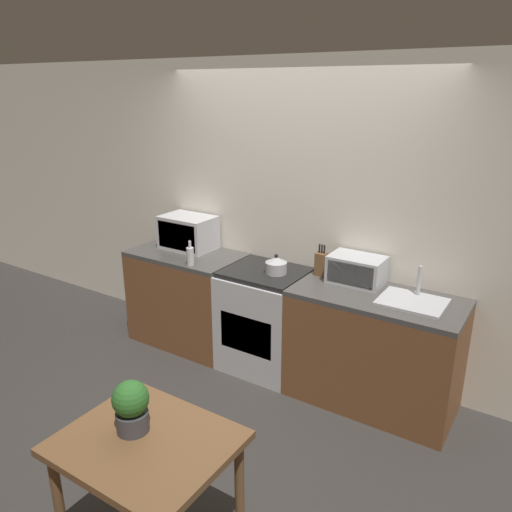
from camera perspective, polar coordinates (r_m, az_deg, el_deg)
name	(u,v)px	position (r m, az deg, el deg)	size (l,w,h in m)	color
ground_plane	(216,421)	(3.92, -4.63, -18.24)	(16.00, 16.00, 0.00)	#33302D
wall_back	(297,217)	(4.28, 4.76, 4.45)	(10.00, 0.06, 2.60)	silver
counter_left_run	(188,297)	(4.82, -7.74, -4.70)	(1.05, 0.62, 0.90)	brown
counter_right_run	(373,349)	(3.98, 13.24, -10.36)	(1.26, 0.62, 0.90)	brown
stove_range	(265,319)	(4.35, 1.05, -7.25)	(0.68, 0.62, 0.90)	silver
kettle	(276,265)	(4.09, 2.28, -1.05)	(0.18, 0.18, 0.17)	#B7B7BC
microwave	(188,232)	(4.73, -7.78, 2.69)	(0.49, 0.34, 0.31)	silver
bottle	(190,256)	(4.31, -7.52, 0.04)	(0.06, 0.06, 0.22)	silver
knife_block	(321,264)	(4.07, 7.47, -0.86)	(0.09, 0.08, 0.26)	brown
toaster_oven	(356,270)	(3.95, 11.41, -1.54)	(0.42, 0.28, 0.22)	silver
sink_basin	(413,301)	(3.72, 17.47, -4.90)	(0.45, 0.37, 0.24)	silver
dining_table	(148,459)	(2.67, -12.29, -21.70)	(0.82, 0.68, 0.75)	brown
potted_plant	(131,406)	(2.59, -14.08, -16.27)	(0.18, 0.18, 0.27)	#424247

